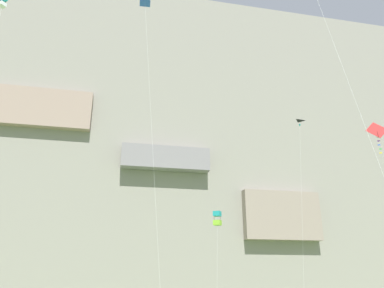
% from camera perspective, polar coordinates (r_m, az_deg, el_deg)
% --- Properties ---
extents(cliff_face, '(180.00, 29.31, 61.95)m').
position_cam_1_polar(cliff_face, '(82.08, -5.39, -0.63)').
color(cliff_face, gray).
rests_on(cliff_face, ground).
extents(kite_box_upper_right, '(1.68, 3.46, 11.18)m').
position_cam_1_polar(kite_box_upper_right, '(43.81, 3.95, -11.48)').
color(kite_box_upper_right, teal).
rests_on(kite_box_upper_right, ground).
extents(kite_box_mid_center, '(1.23, 2.39, 30.32)m').
position_cam_1_polar(kite_box_mid_center, '(43.28, -27.43, 18.76)').
color(kite_box_mid_center, teal).
rests_on(kite_box_mid_center, ground).
extents(kite_diamond_far_right, '(1.82, 3.38, 21.82)m').
position_cam_1_polar(kite_diamond_far_right, '(49.47, 26.90, 1.51)').
color(kite_diamond_far_right, red).
rests_on(kite_diamond_far_right, ground).
extents(kite_delta_upper_mid, '(3.15, 2.24, 22.18)m').
position_cam_1_polar(kite_delta_upper_mid, '(47.78, 16.27, 1.12)').
color(kite_delta_upper_mid, black).
rests_on(kite_delta_upper_mid, ground).
extents(kite_delta_far_left, '(1.17, 3.90, 34.27)m').
position_cam_1_polar(kite_delta_far_left, '(49.20, -27.22, 17.57)').
color(kite_delta_far_left, red).
rests_on(kite_delta_far_left, ground).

